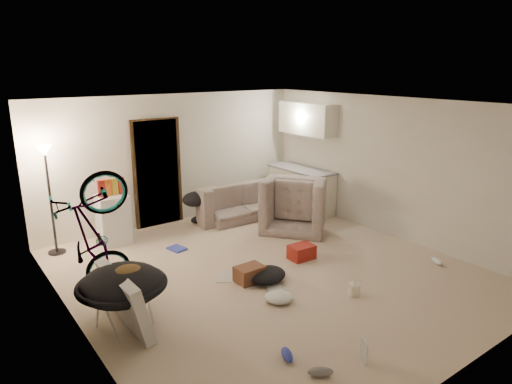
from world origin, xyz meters
TOP-DOWN VIEW (x-y plane):
  - floor at (0.00, 0.00)m, footprint 5.50×6.00m
  - ceiling at (0.00, 0.00)m, footprint 5.50×6.00m
  - wall_back at (0.00, 3.01)m, footprint 5.50×0.02m
  - wall_front at (0.00, -3.01)m, footprint 5.50×0.02m
  - wall_left at (-2.76, 0.00)m, footprint 0.02×6.00m
  - wall_right at (2.76, 0.00)m, footprint 0.02×6.00m
  - doorway at (-0.40, 2.97)m, footprint 0.85×0.10m
  - door_trim at (-0.40, 2.94)m, footprint 0.97×0.04m
  - floor_lamp at (-2.40, 2.65)m, footprint 0.28×0.28m
  - kitchen_counter at (2.43, 2.00)m, footprint 0.60×1.50m
  - counter_top at (2.43, 2.00)m, footprint 0.64×1.54m
  - kitchen_uppers at (2.56, 2.00)m, footprint 0.38×1.40m
  - sofa at (1.09, 2.45)m, footprint 1.94×0.84m
  - armchair at (1.69, 1.27)m, footprint 1.52×1.54m
  - bicycle at (-2.30, 0.80)m, footprint 1.86×0.99m
  - book_asset at (-0.57, -2.39)m, footprint 0.31×0.28m
  - mini_fridge at (-1.45, 2.55)m, footprint 0.54×0.54m
  - snack_box_0 at (-1.62, 2.55)m, footprint 0.11×0.08m
  - snack_box_1 at (-1.50, 2.55)m, footprint 0.10×0.08m
  - snack_box_2 at (-1.38, 2.55)m, footprint 0.10×0.07m
  - snack_box_3 at (-1.26, 2.55)m, footprint 0.11×0.08m
  - saucer_chair at (-2.30, -0.16)m, footprint 1.06×1.06m
  - hoodie at (-2.25, -0.19)m, footprint 0.58×0.53m
  - sofa_drape at (0.14, 2.45)m, footprint 0.63×0.55m
  - tv_box at (-2.30, -0.21)m, footprint 0.30×1.10m
  - drink_case_a at (-0.42, -0.09)m, footprint 0.41×0.29m
  - drink_case_b at (0.73, 0.06)m, footprint 0.41×0.31m
  - juicer at (0.49, -1.27)m, footprint 0.16×0.16m
  - newspaper at (-0.52, 0.17)m, footprint 0.64×0.60m
  - book_blue at (-0.72, 1.60)m, footprint 0.28×0.34m
  - book_white at (-0.29, -0.53)m, footprint 0.30×0.32m
  - shoe_2 at (-1.15, -1.80)m, footprint 0.20×0.28m
  - shoe_3 at (-1.06, -2.22)m, footprint 0.28×0.24m
  - shoe_4 at (2.30, -1.36)m, footprint 0.22×0.29m
  - clothes_lump_a at (-0.20, -0.24)m, footprint 0.71×0.66m
  - clothes_lump_b at (0.29, 2.55)m, footprint 0.49×0.44m
  - clothes_lump_c at (-0.45, -0.80)m, footprint 0.51×0.50m

SIDE VIEW (x-z plane):
  - floor at x=0.00m, z-range -0.02..0.00m
  - newspaper at x=-0.52m, z-range 0.00..0.01m
  - book_asset at x=-0.57m, z-range 0.00..0.02m
  - book_white at x=-0.29m, z-range 0.00..0.02m
  - book_blue at x=-0.72m, z-range 0.00..0.03m
  - shoe_2 at x=-1.15m, z-range 0.00..0.10m
  - shoe_3 at x=-1.06m, z-range 0.00..0.10m
  - shoe_4 at x=2.30m, z-range 0.00..0.10m
  - clothes_lump_c at x=-0.45m, z-range 0.00..0.12m
  - clothes_lump_b at x=0.29m, z-range 0.00..0.13m
  - clothes_lump_a at x=-0.20m, z-range 0.00..0.19m
  - juicer at x=0.49m, z-range -0.02..0.21m
  - drink_case_b at x=0.73m, z-range 0.00..0.23m
  - drink_case_a at x=-0.42m, z-range 0.00..0.23m
  - sofa at x=1.09m, z-range 0.00..0.56m
  - tv_box at x=-2.30m, z-range -0.01..0.72m
  - armchair at x=1.69m, z-range 0.00..0.76m
  - mini_fridge at x=-1.45m, z-range 0.00..0.86m
  - kitchen_counter at x=2.43m, z-range 0.00..0.88m
  - saucer_chair at x=-2.30m, z-range 0.07..0.82m
  - bicycle at x=-2.30m, z-range -0.05..0.98m
  - sofa_drape at x=0.14m, z-range 0.40..0.68m
  - hoodie at x=-2.25m, z-range 0.55..0.77m
  - counter_top at x=2.43m, z-range 0.88..0.92m
  - snack_box_0 at x=-1.62m, z-range 0.85..1.15m
  - snack_box_1 at x=-1.50m, z-range 0.85..1.15m
  - snack_box_2 at x=-1.38m, z-range 0.85..1.15m
  - snack_box_3 at x=-1.26m, z-range 0.85..1.15m
  - doorway at x=-0.40m, z-range 0.00..2.04m
  - door_trim at x=-0.40m, z-range -0.03..2.07m
  - wall_back at x=0.00m, z-range 0.00..2.50m
  - wall_front at x=0.00m, z-range 0.00..2.50m
  - wall_left at x=-2.76m, z-range 0.00..2.50m
  - wall_right at x=2.76m, z-range 0.00..2.50m
  - floor_lamp at x=-2.40m, z-range 0.40..2.21m
  - kitchen_uppers at x=2.56m, z-range 1.62..2.27m
  - ceiling at x=0.00m, z-range 2.50..2.52m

